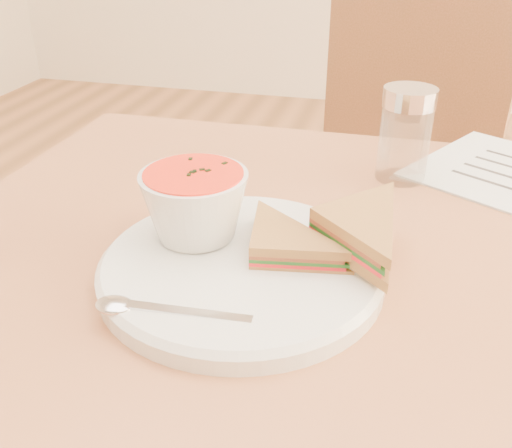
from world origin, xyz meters
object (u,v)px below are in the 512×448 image
(chair_far, at_px, (373,211))
(condiment_shaker, at_px, (405,135))
(plate, at_px, (241,269))
(soup_bowl, at_px, (195,208))

(chair_far, bearing_deg, condiment_shaker, 112.45)
(plate, xyz_separation_m, condiment_shaker, (0.14, 0.28, 0.05))
(plate, xyz_separation_m, soup_bowl, (-0.06, 0.03, 0.05))
(plate, height_order, soup_bowl, soup_bowl)
(plate, bearing_deg, condiment_shaker, 62.88)
(soup_bowl, relative_size, condiment_shaker, 0.89)
(plate, bearing_deg, soup_bowl, 152.03)
(soup_bowl, bearing_deg, chair_far, 76.66)
(chair_far, bearing_deg, plate, 98.59)
(soup_bowl, xyz_separation_m, condiment_shaker, (0.20, 0.25, 0.01))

